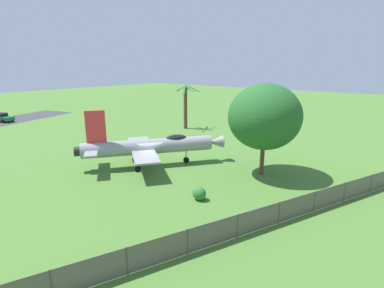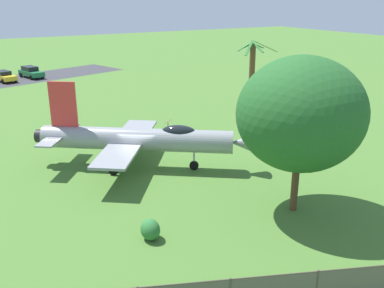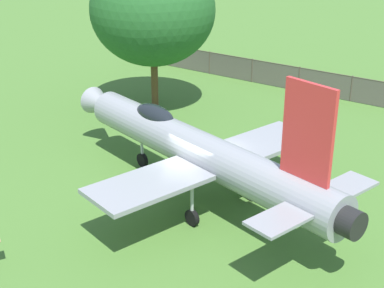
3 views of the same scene
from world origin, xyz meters
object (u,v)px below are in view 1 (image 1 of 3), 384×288
at_px(display_jet, 152,146).
at_px(shrub_near_fence, 199,193).
at_px(shade_tree, 265,117).
at_px(palm_tree, 185,107).
at_px(info_plaque, 148,139).
at_px(parked_car_green, 1,117).

xyz_separation_m(display_jet, shrub_near_fence, (-8.41, 3.34, -1.53)).
bearing_deg(shade_tree, palm_tree, -31.56).
height_order(shrub_near_fence, info_plaque, info_plaque).
height_order(display_jet, shade_tree, shade_tree).
relative_size(display_jet, shade_tree, 1.55).
bearing_deg(shrub_near_fence, palm_tree, -47.98).
xyz_separation_m(shade_tree, info_plaque, (15.52, -0.40, -4.49)).
distance_m(palm_tree, info_plaque, 11.75).
height_order(shade_tree, parked_car_green, shade_tree).
distance_m(shade_tree, info_plaque, 16.17).
distance_m(shade_tree, shrub_near_fence, 9.36).
bearing_deg(display_jet, parked_car_green, 126.07).
bearing_deg(shade_tree, info_plaque, -1.46).
bearing_deg(info_plaque, display_jet, 140.00).
height_order(shrub_near_fence, parked_car_green, parked_car_green).
xyz_separation_m(info_plaque, parked_car_green, (32.30, 4.88, -0.06)).
distance_m(shade_tree, palm_tree, 21.93).
height_order(display_jet, info_plaque, display_jet).
bearing_deg(shade_tree, parked_car_green, 5.36).
relative_size(shade_tree, palm_tree, 1.21).
bearing_deg(palm_tree, display_jet, 119.42).
bearing_deg(parked_car_green, palm_tree, 12.53).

